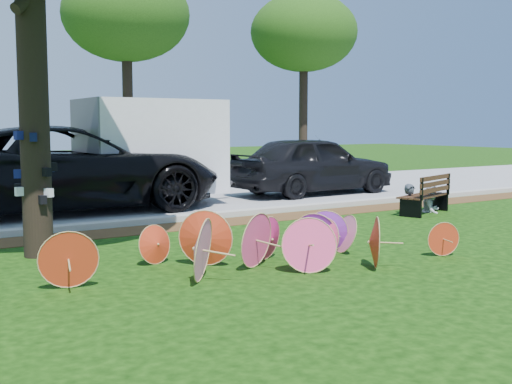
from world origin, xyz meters
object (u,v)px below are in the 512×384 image
cargo_trailer (151,147)px  park_bench (423,194)px  person_right (432,186)px  dark_pickup (313,165)px  person_left (411,185)px  parasol_pile (268,241)px  black_van (67,169)px

cargo_trailer → park_bench: 6.72m
cargo_trailer → person_right: (4.86, -4.82, -0.86)m
dark_pickup → person_right: (-0.10, -4.59, -0.25)m
person_left → person_right: bearing=13.7°
person_right → person_left: bearing=164.7°
dark_pickup → person_left: bearing=168.5°
person_left → parasol_pile: bearing=-140.9°
person_right → park_bench: bearing=172.8°
black_van → cargo_trailer: size_ratio=2.14×
parasol_pile → person_right: 6.92m
person_right → cargo_trailer: bearing=120.0°
parasol_pile → dark_pickup: dark_pickup is taller
black_van → person_right: bearing=-121.5°
park_bench → person_left: (-0.35, 0.05, 0.23)m
dark_pickup → parasol_pile: bearing=136.7°
dark_pickup → park_bench: dark_pickup is taller
person_right → black_van: bearing=131.1°
black_van → cargo_trailer: cargo_trailer is taller
parasol_pile → park_bench: park_bench is taller
dark_pickup → park_bench: 4.68m
person_left → person_right: size_ratio=1.10×
black_van → person_left: bearing=-124.4°
parasol_pile → park_bench: size_ratio=3.64×
parasol_pile → black_van: (-0.66, 7.35, 0.63)m
parasol_pile → cargo_trailer: cargo_trailer is taller
park_bench → person_right: (0.35, 0.05, 0.17)m
dark_pickup → person_left: 4.66m
cargo_trailer → park_bench: cargo_trailer is taller
park_bench → person_right: 0.39m
parasol_pile → person_left: (5.68, 2.69, 0.31)m
person_left → cargo_trailer: bearing=144.6°
parasol_pile → black_van: size_ratio=0.85×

